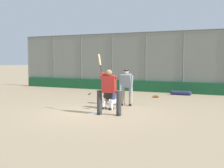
{
  "coord_description": "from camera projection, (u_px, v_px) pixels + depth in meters",
  "views": [
    {
      "loc": [
        -5.73,
        10.11,
        2.02
      ],
      "look_at": [
        -0.17,
        -1.0,
        1.05
      ],
      "focal_mm": 50.0,
      "sensor_mm": 36.0,
      "label": 1
    }
  ],
  "objects": [
    {
      "name": "spare_bat_by_padding",
      "position": [
        90.0,
        94.0,
        18.12
      ],
      "size": [
        0.37,
        0.76,
        0.07
      ],
      "rotation": [
        0.0,
        0.0,
        1.98
      ],
      "color": "black",
      "rests_on": "ground_plane"
    },
    {
      "name": "equipment_bag_dugout_side",
      "position": [
        181.0,
        93.0,
        17.81
      ],
      "size": [
        1.25,
        0.25,
        0.25
      ],
      "color": "navy",
      "rests_on": "ground_plane"
    },
    {
      "name": "ground_plane",
      "position": [
        96.0,
        113.0,
        11.72
      ],
      "size": [
        160.0,
        160.0,
        0.0
      ],
      "primitive_type": "plane",
      "color": "tan"
    },
    {
      "name": "fielding_glove_on_dirt",
      "position": [
        156.0,
        96.0,
        16.67
      ],
      "size": [
        0.34,
        0.26,
        0.12
      ],
      "color": "brown",
      "rests_on": "ground_plane"
    },
    {
      "name": "catcher_behind_plate",
      "position": [
        109.0,
        95.0,
        12.76
      ],
      "size": [
        0.59,
        0.72,
        1.11
      ],
      "rotation": [
        0.0,
        0.0,
        -0.09
      ],
      "color": "silver",
      "rests_on": "ground_plane"
    },
    {
      "name": "padding_wall",
      "position": [
        163.0,
        87.0,
        19.18
      ],
      "size": [
        21.06,
        0.18,
        0.69
      ],
      "primitive_type": "cube",
      "color": "#19512D",
      "rests_on": "ground_plane"
    },
    {
      "name": "bleachers_beyond",
      "position": [
        165.0,
        82.0,
        21.79
      ],
      "size": [
        15.04,
        2.5,
        1.48
      ],
      "color": "slate",
      "rests_on": "ground_plane"
    },
    {
      "name": "batter_at_plate",
      "position": [
        109.0,
        90.0,
        11.35
      ],
      "size": [
        1.11,
        0.58,
        2.24
      ],
      "rotation": [
        0.0,
        0.0,
        0.15
      ],
      "color": "#333333",
      "rests_on": "ground_plane"
    },
    {
      "name": "backstop_fence",
      "position": [
        164.0,
        60.0,
        19.14
      ],
      "size": [
        21.57,
        0.08,
        3.77
      ],
      "color": "#515651",
      "rests_on": "ground_plane"
    },
    {
      "name": "umpire_home",
      "position": [
        126.0,
        86.0,
        13.69
      ],
      "size": [
        0.65,
        0.44,
        1.6
      ],
      "rotation": [
        0.0,
        0.0,
        0.11
      ],
      "color": "gray",
      "rests_on": "ground_plane"
    },
    {
      "name": "home_plate_marker",
      "position": [
        96.0,
        113.0,
        11.72
      ],
      "size": [
        0.43,
        0.43,
        0.01
      ],
      "primitive_type": "cube",
      "color": "white",
      "rests_on": "ground_plane"
    }
  ]
}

